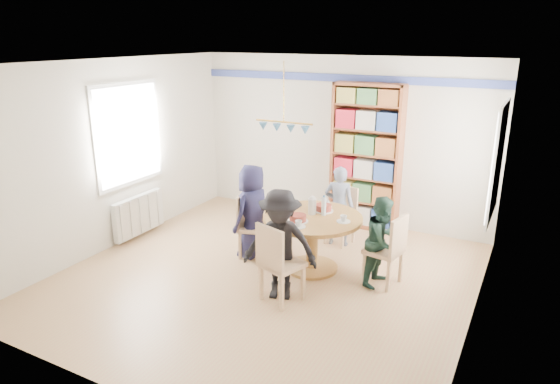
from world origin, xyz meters
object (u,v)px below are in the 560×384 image
Objects in this scene: person_far at (339,206)px; bookshelf at (366,158)px; dining_table at (312,230)px; person_near at (280,245)px; chair_right at (390,247)px; person_left at (252,211)px; chair_left at (248,223)px; person_right at (383,241)px; chair_near at (277,260)px; chair_far at (343,212)px; radiator at (139,215)px.

person_far is 1.04m from bookshelf.
person_near reaches higher than dining_table.
person_left is at bearing -179.11° from chair_right.
chair_left reaches higher than dining_table.
person_right is at bearing 1.81° from chair_left.
chair_left is 2.01m from chair_right.
dining_table is 0.94m from person_far.
bookshelf reaches higher than chair_near.
chair_near is at bearing -134.81° from chair_right.
person_right is (0.93, 0.04, 0.02)m from dining_table.
chair_far is 2.04m from chair_near.
person_far is at bearing 90.08° from dining_table.
radiator is 0.77× the size of dining_table.
chair_right is at bearing 1.76° from chair_left.
chair_left is at bearing 121.63° from person_near.
chair_near is 0.42× the size of bookshelf.
chair_far reaches higher than radiator.
radiator is at bearing -176.28° from chair_right.
person_left reaches higher than dining_table.
chair_near is 0.85× the size of person_right.
chair_left is 1.05× the size of chair_far.
chair_left is 0.97× the size of chair_right.
person_far is (0.98, 0.96, 0.11)m from chair_left.
person_left is at bearing 35.22° from person_far.
bookshelf reaches higher than person_right.
dining_table is 1.92m from bookshelf.
chair_near is 0.73× the size of person_near.
person_right is (-0.09, -0.00, 0.06)m from chair_right.
person_near reaches higher than chair_near.
person_left is (-0.94, -1.04, 0.19)m from chair_far.
chair_near is 1.93m from person_far.
chair_left reaches higher than chair_far.
person_left reaches higher than person_far.
person_near is (0.89, -0.87, 0.01)m from person_left.
radiator is 2.85m from dining_table.
dining_table is 1.13× the size of person_right.
chair_left is at bearing 102.04° from person_right.
person_left is at bearing 101.12° from person_right.
person_far reaches higher than chair_near.
chair_left is 0.78× the size of person_right.
person_far is (-1.03, 0.90, 0.09)m from chair_right.
chair_right is 0.11m from person_right.
person_left is at bearing 6.57° from radiator.
person_left reaches higher than person_right.
bookshelf is at bearing 158.43° from person_left.
chair_far is at bearing -110.67° from person_far.
chair_near is at bearing -94.74° from person_near.
chair_far is (1.00, 1.07, -0.02)m from chair_left.
chair_near is at bearing -91.67° from bookshelf.
person_left is 0.57× the size of bookshelf.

